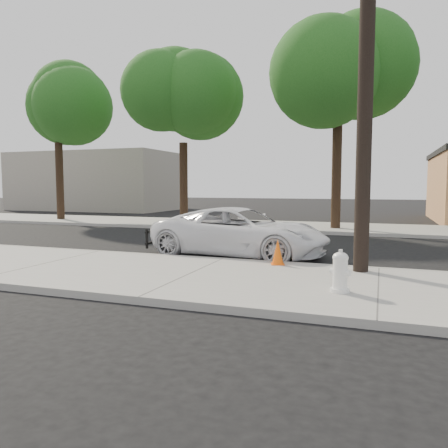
{
  "coord_description": "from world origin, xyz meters",
  "views": [
    {
      "loc": [
        4.01,
        -13.12,
        2.11
      ],
      "look_at": [
        -0.31,
        -1.16,
        1.0
      ],
      "focal_mm": 35.0,
      "sensor_mm": 36.0,
      "label": 1
    }
  ],
  "objects_px": {
    "police_cruiser": "(240,232)",
    "fire_hydrant": "(340,273)",
    "utility_pole": "(366,69)",
    "traffic_cone": "(278,252)"
  },
  "relations": [
    {
      "from": "fire_hydrant",
      "to": "police_cruiser",
      "type": "bearing_deg",
      "value": 147.56
    },
    {
      "from": "utility_pole",
      "to": "police_cruiser",
      "type": "distance_m",
      "value": 5.69
    },
    {
      "from": "police_cruiser",
      "to": "traffic_cone",
      "type": "xyz_separation_m",
      "value": [
        1.56,
        -1.81,
        -0.27
      ]
    },
    {
      "from": "police_cruiser",
      "to": "fire_hydrant",
      "type": "relative_size",
      "value": 7.08
    },
    {
      "from": "utility_pole",
      "to": "fire_hydrant",
      "type": "xyz_separation_m",
      "value": [
        -0.27,
        -2.2,
        -4.19
      ]
    },
    {
      "from": "police_cruiser",
      "to": "fire_hydrant",
      "type": "bearing_deg",
      "value": -136.48
    },
    {
      "from": "utility_pole",
      "to": "traffic_cone",
      "type": "height_order",
      "value": "utility_pole"
    },
    {
      "from": "fire_hydrant",
      "to": "utility_pole",
      "type": "bearing_deg",
      "value": 102.48
    },
    {
      "from": "utility_pole",
      "to": "traffic_cone",
      "type": "bearing_deg",
      "value": 174.28
    },
    {
      "from": "utility_pole",
      "to": "police_cruiser",
      "type": "height_order",
      "value": "utility_pole"
    }
  ]
}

